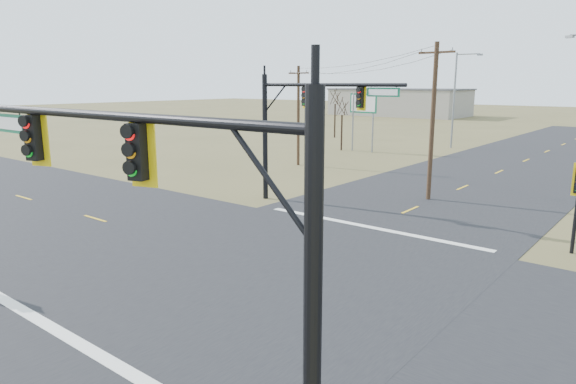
# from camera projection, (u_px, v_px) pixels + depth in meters

# --- Properties ---
(ground) EXTENTS (320.00, 320.00, 0.00)m
(ground) POSITION_uv_depth(u_px,v_px,m) (270.00, 270.00, 19.37)
(ground) COLOR brown
(ground) RESTS_ON ground
(road_ew) EXTENTS (160.00, 14.00, 0.02)m
(road_ew) POSITION_uv_depth(u_px,v_px,m) (270.00, 270.00, 19.37)
(road_ew) COLOR black
(road_ew) RESTS_ON ground
(road_ns) EXTENTS (14.00, 160.00, 0.02)m
(road_ns) POSITION_uv_depth(u_px,v_px,m) (270.00, 270.00, 19.37)
(road_ns) COLOR black
(road_ns) RESTS_ON ground
(stop_bar_near) EXTENTS (12.00, 0.40, 0.01)m
(stop_bar_near) POSITION_uv_depth(u_px,v_px,m) (87.00, 348.00, 13.64)
(stop_bar_near) COLOR silver
(stop_bar_near) RESTS_ON road_ns
(stop_bar_far) EXTENTS (12.00, 0.40, 0.01)m
(stop_bar_far) POSITION_uv_depth(u_px,v_px,m) (370.00, 227.00, 25.10)
(stop_bar_far) COLOR silver
(stop_bar_far) RESTS_ON road_ns
(mast_arm_near) EXTENTS (10.34, 0.55, 6.91)m
(mast_arm_near) POSITION_uv_depth(u_px,v_px,m) (148.00, 188.00, 9.42)
(mast_arm_near) COLOR black
(mast_arm_near) RESTS_ON ground
(mast_arm_far) EXTENTS (9.18, 0.43, 7.44)m
(mast_arm_far) POSITION_uv_depth(u_px,v_px,m) (304.00, 112.00, 28.61)
(mast_arm_far) COLOR black
(mast_arm_far) RESTS_ON ground
(utility_pole_near) EXTENTS (2.26, 0.33, 9.26)m
(utility_pole_near) POSITION_uv_depth(u_px,v_px,m) (433.00, 120.00, 30.22)
(utility_pole_near) COLOR #402B1B
(utility_pole_near) RESTS_ON ground
(utility_pole_far) EXTENTS (2.04, 0.24, 8.35)m
(utility_pole_far) POSITION_uv_depth(u_px,v_px,m) (298.00, 114.00, 43.40)
(utility_pole_far) COLOR #402B1B
(utility_pole_far) RESTS_ON ground
(highway_sign) EXTENTS (3.15, 0.22, 5.91)m
(highway_sign) POSITION_uv_depth(u_px,v_px,m) (363.00, 111.00, 52.33)
(highway_sign) COLOR gray
(highway_sign) RESTS_ON ground
(streetlight_c) EXTENTS (2.82, 0.38, 10.10)m
(streetlight_c) POSITION_uv_depth(u_px,v_px,m) (456.00, 95.00, 54.81)
(streetlight_c) COLOR gray
(streetlight_c) RESTS_ON ground
(bare_tree_a) EXTENTS (2.44, 2.44, 5.79)m
(bare_tree_a) POSITION_uv_depth(u_px,v_px,m) (342.00, 106.00, 53.15)
(bare_tree_a) COLOR black
(bare_tree_a) RESTS_ON ground
(bare_tree_b) EXTENTS (2.79, 2.79, 6.61)m
(bare_tree_b) POSITION_uv_depth(u_px,v_px,m) (335.00, 96.00, 65.65)
(bare_tree_b) COLOR black
(bare_tree_b) RESTS_ON ground
(warehouse_left) EXTENTS (28.00, 14.00, 5.50)m
(warehouse_left) POSITION_uv_depth(u_px,v_px,m) (399.00, 103.00, 111.99)
(warehouse_left) COLOR gray
(warehouse_left) RESTS_ON ground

